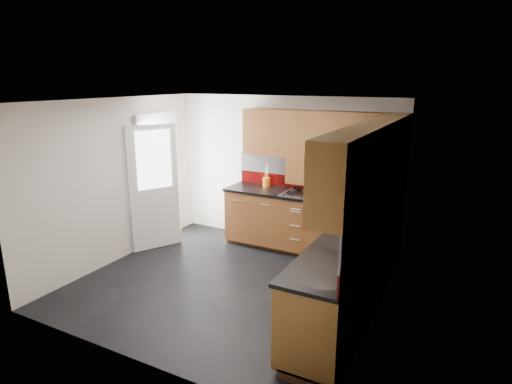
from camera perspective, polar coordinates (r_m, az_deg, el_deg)
The scene contains 14 objects.
room at distance 5.36m, azimuth -3.91°, elevation 2.38°, with size 4.00×3.80×2.64m.
base_cabinets at distance 5.87m, azimuth 9.02°, elevation -7.51°, with size 2.70×3.20×0.95m.
countertop at distance 5.70m, azimuth 9.04°, elevation -3.05°, with size 2.72×3.22×0.04m.
backsplash at distance 5.76m, azimuth 11.98°, elevation 0.02°, with size 2.70×3.20×0.54m.
upper_cabinets at distance 5.51m, azimuth 11.43°, elevation 6.06°, with size 2.50×3.20×0.72m.
extractor_hood at distance 6.65m, azimuth 6.86°, elevation 2.84°, with size 0.60×0.33×0.40m, color #593313.
glass_cabinet at distance 5.67m, azimuth 16.96°, elevation 6.23°, with size 0.32×0.80×0.66m.
back_door at distance 7.08m, azimuth -13.01°, elevation 1.26°, with size 0.42×1.19×2.04m.
gas_hob at distance 6.57m, azimuth 6.25°, elevation -0.20°, with size 0.61×0.53×0.05m.
utensil_pot at distance 6.99m, azimuth 1.40°, elevation 1.49°, with size 0.12×0.12×0.42m.
toaster at distance 6.31m, azimuth 17.65°, elevation -0.67°, with size 0.31×0.21×0.21m.
food_processor at distance 5.86m, azimuth 15.63°, elevation -1.33°, with size 0.18×0.18×0.30m.
paper_towel at distance 5.54m, azimuth 15.97°, elevation -2.35°, with size 0.13×0.13×0.26m, color white.
orange_cloth at distance 5.90m, azimuth 15.49°, elevation -2.50°, with size 0.15×0.13×0.02m, color orange.
Camera 1 is at (2.75, -4.45, 2.66)m, focal length 30.00 mm.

